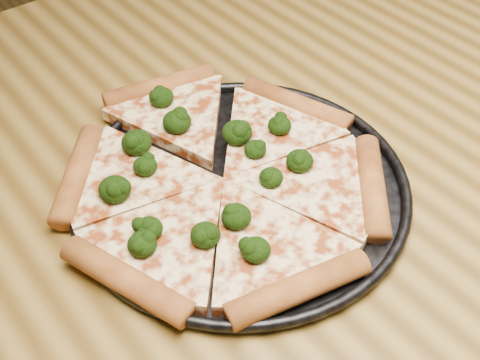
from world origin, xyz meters
TOP-DOWN VIEW (x-y plane):
  - dining_table at (0.00, 0.00)m, footprint 1.20×0.90m
  - pizza_pan at (-0.09, -0.04)m, footprint 0.34×0.34m
  - pizza at (-0.10, -0.02)m, footprint 0.34×0.36m
  - broccoli_florets at (-0.12, -0.01)m, footprint 0.23×0.26m

SIDE VIEW (x-z plane):
  - dining_table at x=0.00m, z-range 0.28..1.03m
  - pizza_pan at x=-0.09m, z-range 0.75..0.77m
  - pizza at x=-0.10m, z-range 0.75..0.78m
  - broccoli_florets at x=-0.12m, z-range 0.77..0.79m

